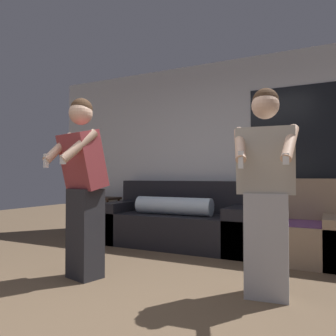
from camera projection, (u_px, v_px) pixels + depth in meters
name	position (u px, v px, depth m)	size (l,w,h in m)	color
ground_plane	(90.00, 316.00, 2.29)	(14.00, 14.00, 0.00)	brown
wall_back	(218.00, 151.00, 4.91)	(5.77, 0.07, 2.70)	silver
couch	(178.00, 222.00, 4.65)	(2.11, 0.88, 0.91)	black
armchair	(302.00, 234.00, 3.84)	(0.80, 0.86, 0.95)	#937A60
side_table	(103.00, 204.00, 5.51)	(0.50, 0.39, 0.78)	#332319
person_left	(83.00, 185.00, 3.16)	(0.49, 0.58, 1.74)	#28282D
person_right	(266.00, 191.00, 2.66)	(0.52, 0.51, 1.70)	#B2B2B7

